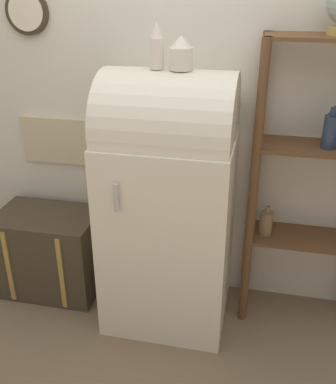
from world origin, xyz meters
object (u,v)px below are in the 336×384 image
at_px(refrigerator, 169,200).
at_px(suitcase_trunk, 50,252).
at_px(vase_left, 157,47).
at_px(vase_center, 181,54).

relative_size(refrigerator, suitcase_trunk, 2.32).
distance_m(suitcase_trunk, vase_left, 1.54).
xyz_separation_m(suitcase_trunk, vase_center, (0.88, -0.07, 1.30)).
xyz_separation_m(refrigerator, suitcase_trunk, (-0.82, 0.06, -0.50)).
distance_m(refrigerator, suitcase_trunk, 0.96).
distance_m(vase_left, vase_center, 0.12).
relative_size(vase_left, vase_center, 1.40).
relative_size(suitcase_trunk, vase_left, 2.86).
xyz_separation_m(refrigerator, vase_left, (-0.06, -0.01, 0.83)).
bearing_deg(vase_left, suitcase_trunk, 174.53).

